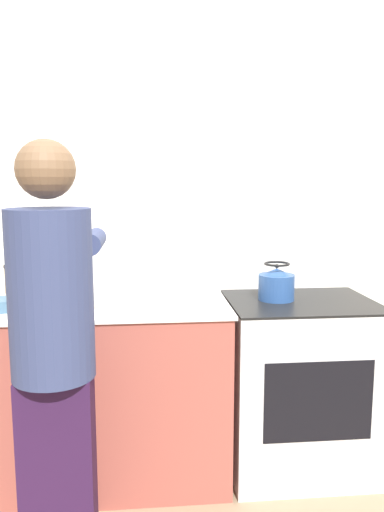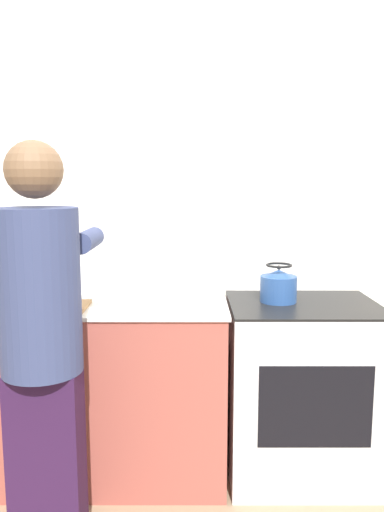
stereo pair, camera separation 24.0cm
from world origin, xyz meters
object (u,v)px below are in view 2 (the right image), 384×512
oven (304,389)px  knife (51,303)px  canister_jar (26,279)px  cutting_board (59,307)px  kettle (281,286)px  person (45,336)px  bowl_prep (9,300)px

oven → knife: (-1.27, -0.12, 0.49)m
oven → canister_jar: bearing=175.5°
knife → canister_jar: (-0.20, 0.24, 0.07)m
cutting_board → kettle: kettle is taller
cutting_board → canister_jar: 0.36m
person → canister_jar: 0.75m
knife → bowl_prep: size_ratio=1.67×
person → cutting_board: 0.43m
kettle → canister_jar: (-1.34, 0.08, 0.02)m
person → canister_jar: (-0.30, 0.68, 0.10)m
bowl_prep → canister_jar: (0.02, 0.20, 0.07)m
bowl_prep → person: bearing=-56.2°
bowl_prep → knife: bearing=-9.6°
person → bowl_prep: (-0.32, 0.48, 0.03)m
kettle → bowl_prep: bearing=-174.9°
cutting_board → canister_jar: bearing=133.5°
person → canister_jar: person is taller
person → knife: size_ratio=6.75×
cutting_board → knife: (-0.05, 0.02, 0.01)m
person → cutting_board: person is taller
knife → oven: bearing=19.5°
kettle → oven: bearing=-16.6°
knife → kettle: bearing=22.0°
knife → kettle: kettle is taller
cutting_board → bowl_prep: (-0.27, 0.06, 0.02)m
knife → bowl_prep: (-0.22, 0.04, 0.01)m
kettle → cutting_board: bearing=-170.7°
oven → cutting_board: size_ratio=3.16×
oven → bowl_prep: bearing=-176.8°
cutting_board → knife: bearing=156.4°
knife → canister_jar: size_ratio=1.35×
kettle → bowl_prep: 1.37m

